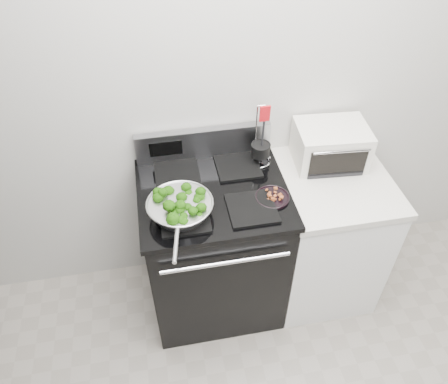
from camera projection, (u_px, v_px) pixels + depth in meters
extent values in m
cube|color=#B5B3AB|center=(257.00, 85.00, 2.30)|extent=(4.00, 0.02, 2.70)
cube|color=black|center=(214.00, 251.00, 2.62)|extent=(0.76, 0.66, 0.92)
cube|color=black|center=(213.00, 193.00, 2.30)|extent=(0.79, 0.69, 0.03)
cube|color=#99999E|center=(204.00, 143.00, 2.45)|extent=(0.76, 0.05, 0.18)
cube|color=black|center=(185.00, 218.00, 2.14)|extent=(0.24, 0.24, 0.01)
cube|color=black|center=(252.00, 208.00, 2.18)|extent=(0.24, 0.24, 0.01)
cube|color=black|center=(177.00, 173.00, 2.38)|extent=(0.24, 0.24, 0.01)
cube|color=black|center=(238.00, 166.00, 2.43)|extent=(0.24, 0.24, 0.01)
cube|color=white|center=(322.00, 237.00, 2.73)|extent=(0.60, 0.66, 0.88)
cube|color=beige|center=(335.00, 182.00, 2.42)|extent=(0.62, 0.68, 0.04)
torus|color=silver|center=(180.00, 203.00, 2.11)|extent=(0.33, 0.33, 0.01)
cylinder|color=silver|center=(176.00, 245.00, 1.92)|extent=(0.05, 0.20, 0.02)
cylinder|color=black|center=(272.00, 198.00, 2.25)|extent=(0.18, 0.18, 0.01)
cylinder|color=black|center=(260.00, 150.00, 2.40)|extent=(0.10, 0.10, 0.07)
cylinder|color=black|center=(261.00, 137.00, 2.35)|extent=(0.01, 0.01, 0.22)
cube|color=red|center=(263.00, 112.00, 2.24)|extent=(0.06, 0.01, 0.09)
cube|color=silver|center=(330.00, 145.00, 2.45)|extent=(0.41, 0.32, 0.22)
cube|color=black|center=(340.00, 163.00, 2.34)|extent=(0.31, 0.03, 0.16)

